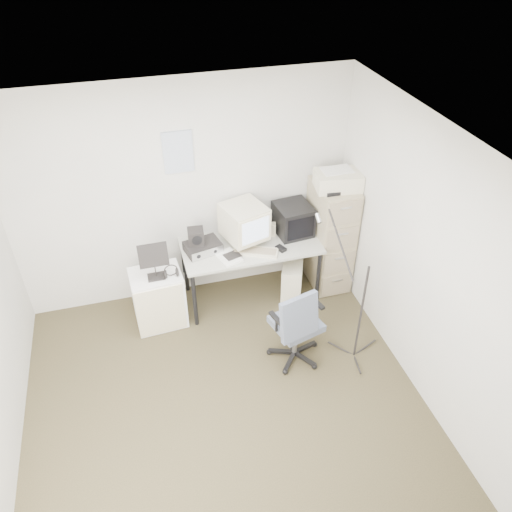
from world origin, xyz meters
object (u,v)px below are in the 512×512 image
object	(u,v)px
office_chair	(296,322)
side_cart	(159,298)
filing_cabinet	(330,236)
desk	(251,271)

from	to	relation	value
office_chair	side_cart	distance (m)	1.54
filing_cabinet	office_chair	bearing A→B (deg)	-126.13
desk	side_cart	distance (m)	1.07
office_chair	side_cart	xyz separation A→B (m)	(-1.24, 0.89, -0.15)
desk	side_cart	world-z (taller)	desk
office_chair	side_cart	size ratio (longest dim) A/B	1.46
side_cart	office_chair	bearing A→B (deg)	-39.57
filing_cabinet	office_chair	world-z (taller)	filing_cabinet
desk	office_chair	distance (m)	1.05
desk	office_chair	bearing A→B (deg)	-80.26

